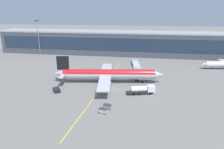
{
  "coord_description": "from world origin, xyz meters",
  "views": [
    {
      "loc": [
        11.88,
        -77.31,
        30.87
      ],
      "look_at": [
        -1.69,
        4.58,
        4.5
      ],
      "focal_mm": 32.71,
      "sensor_mm": 36.0,
      "label": 1
    }
  ],
  "objects_px": {
    "fuel_tanker": "(143,90)",
    "baggage_cart_0": "(103,111)",
    "main_airliner": "(108,74)",
    "pushback_tug": "(57,90)",
    "baggage_cart_1": "(107,106)"
  },
  "relations": [
    {
      "from": "main_airliner",
      "to": "fuel_tanker",
      "type": "bearing_deg",
      "value": -34.12
    },
    {
      "from": "baggage_cart_0",
      "to": "baggage_cart_1",
      "type": "xyz_separation_m",
      "value": [
        0.78,
        3.1,
        0.0
      ]
    },
    {
      "from": "fuel_tanker",
      "to": "pushback_tug",
      "type": "bearing_deg",
      "value": -174.06
    },
    {
      "from": "fuel_tanker",
      "to": "baggage_cart_0",
      "type": "distance_m",
      "value": 21.09
    },
    {
      "from": "main_airliner",
      "to": "pushback_tug",
      "type": "bearing_deg",
      "value": -142.88
    },
    {
      "from": "fuel_tanker",
      "to": "pushback_tug",
      "type": "distance_m",
      "value": 33.62
    },
    {
      "from": "fuel_tanker",
      "to": "pushback_tug",
      "type": "height_order",
      "value": "fuel_tanker"
    },
    {
      "from": "main_airliner",
      "to": "baggage_cart_0",
      "type": "bearing_deg",
      "value": -83.01
    },
    {
      "from": "main_airliner",
      "to": "baggage_cart_1",
      "type": "relative_size",
      "value": 16.5
    },
    {
      "from": "pushback_tug",
      "to": "baggage_cart_0",
      "type": "bearing_deg",
      "value": -32.87
    },
    {
      "from": "fuel_tanker",
      "to": "pushback_tug",
      "type": "xyz_separation_m",
      "value": [
        -33.43,
        -3.48,
        -0.9
      ]
    },
    {
      "from": "main_airliner",
      "to": "pushback_tug",
      "type": "relative_size",
      "value": 10.99
    },
    {
      "from": "main_airliner",
      "to": "pushback_tug",
      "type": "xyz_separation_m",
      "value": [
        -18.22,
        -13.79,
        -3.09
      ]
    },
    {
      "from": "pushback_tug",
      "to": "baggage_cart_0",
      "type": "height_order",
      "value": "baggage_cart_0"
    },
    {
      "from": "fuel_tanker",
      "to": "baggage_cart_1",
      "type": "bearing_deg",
      "value": -127.56
    }
  ]
}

